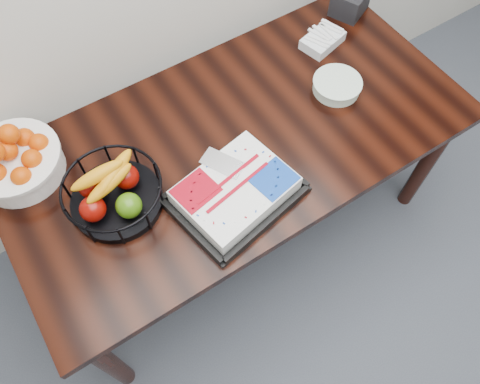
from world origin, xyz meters
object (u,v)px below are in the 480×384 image
fruit_basket (113,192)px  napkin_box (350,1)px  table (237,148)px  tangerine_bowl (13,158)px  plate_stack (337,86)px  cake_tray (235,191)px

fruit_basket → napkin_box: (1.31, 0.33, -0.02)m
table → napkin_box: napkin_box is taller
table → tangerine_bowl: 0.82m
tangerine_bowl → plate_stack: (1.20, -0.31, -0.07)m
napkin_box → tangerine_bowl: bearing=-179.1°
table → napkin_box: size_ratio=11.68×
table → plate_stack: bearing=-3.2°
fruit_basket → table: bearing=2.1°
fruit_basket → plate_stack: 0.97m
tangerine_bowl → table: bearing=-21.2°
table → napkin_box: (0.80, 0.31, 0.14)m
cake_tray → napkin_box: napkin_box is taller
fruit_basket → plate_stack: size_ratio=1.72×
table → tangerine_bowl: (-0.74, 0.29, 0.18)m
napkin_box → fruit_basket: bearing=-165.8°
table → cake_tray: bearing=-124.2°
plate_stack → table: bearing=176.8°
cake_tray → tangerine_bowl: tangerine_bowl is taller
tangerine_bowl → fruit_basket: bearing=-52.5°
table → fruit_basket: size_ratio=5.32×
plate_stack → napkin_box: size_ratio=1.28×
tangerine_bowl → fruit_basket: 0.39m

